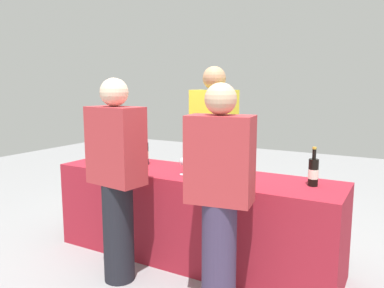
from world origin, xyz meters
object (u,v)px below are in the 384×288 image
at_px(wine_bottle_5, 313,172).
at_px(wine_glass_0, 108,154).
at_px(wine_bottle_1, 137,149).
at_px(wine_bottle_2, 145,153).
at_px(wine_bottle_4, 199,156).
at_px(wine_bottle_0, 128,148).
at_px(wine_bottle_3, 187,157).
at_px(wine_glass_2, 127,154).
at_px(guest_0, 117,176).
at_px(wine_glass_3, 183,162).
at_px(ice_bucket, 116,154).
at_px(server_pouring, 214,146).
at_px(guest_1, 220,193).
at_px(wine_glass_1, 113,156).

relative_size(wine_bottle_5, wine_glass_0, 2.08).
xyz_separation_m(wine_bottle_1, wine_bottle_2, (0.15, -0.08, -0.01)).
bearing_deg(wine_bottle_2, wine_bottle_4, 9.02).
height_order(wine_bottle_0, wine_bottle_5, wine_bottle_0).
bearing_deg(wine_glass_0, wine_bottle_4, 15.50).
xyz_separation_m(wine_bottle_2, wine_bottle_3, (0.45, 0.02, 0.00)).
height_order(wine_bottle_2, wine_bottle_5, wine_bottle_2).
bearing_deg(wine_glass_2, guest_0, -58.19).
bearing_deg(guest_0, wine_glass_2, 129.33).
bearing_deg(wine_glass_3, ice_bucket, 172.48).
height_order(wine_bottle_3, wine_glass_3, wine_bottle_3).
xyz_separation_m(wine_bottle_5, wine_glass_3, (-1.03, -0.16, -0.00)).
bearing_deg(wine_bottle_0, server_pouring, 30.32).
bearing_deg(ice_bucket, guest_0, -48.96).
height_order(wine_glass_3, guest_1, guest_1).
xyz_separation_m(wine_bottle_1, guest_1, (1.25, -0.74, -0.08)).
xyz_separation_m(wine_bottle_0, wine_bottle_5, (1.84, -0.10, -0.02)).
bearing_deg(guest_0, wine_bottle_3, 80.15).
distance_m(wine_bottle_3, wine_bottle_5, 1.11).
height_order(wine_bottle_5, wine_glass_0, wine_bottle_5).
relative_size(wine_bottle_3, ice_bucket, 1.67).
xyz_separation_m(wine_bottle_3, wine_glass_3, (0.07, -0.19, -0.01)).
height_order(wine_glass_0, ice_bucket, ice_bucket).
bearing_deg(ice_bucket, wine_bottle_1, 42.64).
relative_size(wine_bottle_0, wine_bottle_5, 1.12).
xyz_separation_m(wine_bottle_1, wine_bottle_3, (0.61, -0.05, -0.01)).
distance_m(wine_bottle_3, ice_bucket, 0.76).
distance_m(wine_glass_1, wine_glass_2, 0.14).
height_order(wine_bottle_2, guest_1, guest_1).
relative_size(wine_bottle_5, guest_1, 0.19).
xyz_separation_m(wine_bottle_0, wine_glass_1, (0.05, -0.28, -0.03)).
height_order(wine_bottle_5, ice_bucket, wine_bottle_5).
xyz_separation_m(wine_bottle_2, wine_glass_1, (-0.23, -0.19, -0.02)).
bearing_deg(wine_bottle_2, wine_bottle_5, -0.18).
bearing_deg(wine_glass_0, ice_bucket, 77.03).
distance_m(wine_glass_3, server_pouring, 0.70).
height_order(wine_bottle_1, wine_bottle_2, wine_bottle_1).
bearing_deg(wine_glass_0, wine_glass_2, 8.14).
bearing_deg(wine_bottle_4, wine_glass_1, -160.40).
bearing_deg(wine_glass_3, wine_glass_0, 179.10).
xyz_separation_m(wine_glass_1, wine_glass_3, (0.76, 0.02, 0.01)).
relative_size(wine_bottle_0, wine_bottle_1, 0.97).
bearing_deg(server_pouring, guest_1, 118.09).
distance_m(wine_bottle_4, guest_0, 0.82).
height_order(wine_bottle_3, wine_glass_0, wine_bottle_3).
distance_m(wine_bottle_5, ice_bucket, 1.87).
distance_m(wine_bottle_0, wine_bottle_5, 1.84).
distance_m(wine_glass_0, ice_bucket, 0.10).
bearing_deg(wine_bottle_4, wine_bottle_1, -179.41).
distance_m(wine_bottle_0, wine_bottle_3, 0.74).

